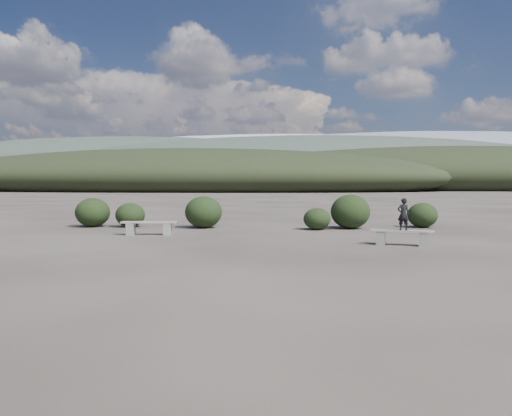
# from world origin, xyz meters

# --- Properties ---
(ground) EXTENTS (1200.00, 1200.00, 0.00)m
(ground) POSITION_xyz_m (0.00, 0.00, 0.00)
(ground) COLOR #2E2823
(ground) RESTS_ON ground
(bench_left) EXTENTS (1.96, 0.66, 0.48)m
(bench_left) POSITION_xyz_m (-3.85, 5.92, 0.29)
(bench_left) COLOR slate
(bench_left) RESTS_ON ground
(bench_right) EXTENTS (1.84, 0.76, 0.45)m
(bench_right) POSITION_xyz_m (4.44, 3.88, 0.27)
(bench_right) COLOR slate
(bench_right) RESTS_ON ground
(seated_person) EXTENTS (0.37, 0.27, 0.94)m
(seated_person) POSITION_xyz_m (4.48, 3.87, 0.92)
(seated_person) COLOR black
(seated_person) RESTS_ON bench_right
(shrub_a) EXTENTS (1.22, 1.22, 0.99)m
(shrub_a) POSITION_xyz_m (-5.62, 8.90, 0.50)
(shrub_a) COLOR black
(shrub_a) RESTS_ON ground
(shrub_b) EXTENTS (1.50, 1.50, 1.29)m
(shrub_b) POSITION_xyz_m (-2.50, 8.78, 0.64)
(shrub_b) COLOR black
(shrub_b) RESTS_ON ground
(shrub_c) EXTENTS (1.06, 1.06, 0.85)m
(shrub_c) POSITION_xyz_m (2.06, 8.48, 0.43)
(shrub_c) COLOR black
(shrub_c) RESTS_ON ground
(shrub_d) EXTENTS (1.56, 1.56, 1.37)m
(shrub_d) POSITION_xyz_m (3.39, 9.08, 0.68)
(shrub_d) COLOR black
(shrub_d) RESTS_ON ground
(shrub_e) EXTENTS (1.22, 1.22, 1.01)m
(shrub_e) POSITION_xyz_m (6.37, 9.91, 0.51)
(shrub_e) COLOR black
(shrub_e) RESTS_ON ground
(shrub_f) EXTENTS (1.42, 1.42, 1.20)m
(shrub_f) POSITION_xyz_m (-7.20, 8.82, 0.60)
(shrub_f) COLOR black
(shrub_f) RESTS_ON ground
(mountain_ridges) EXTENTS (500.00, 400.00, 56.00)m
(mountain_ridges) POSITION_xyz_m (-7.48, 339.06, 10.84)
(mountain_ridges) COLOR black
(mountain_ridges) RESTS_ON ground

